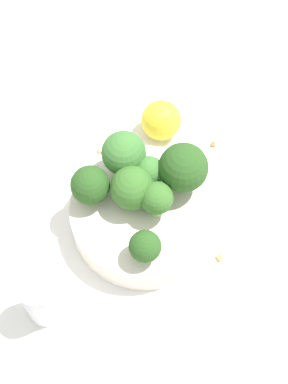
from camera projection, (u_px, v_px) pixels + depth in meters
ground_plane at (144, 224)px, 0.67m from camera, size 3.00×3.00×0.00m
bowl at (144, 215)px, 0.65m from camera, size 0.18×0.18×0.04m
broccoli_floret_0 at (132, 188)px, 0.60m from camera, size 0.05×0.05×0.06m
broccoli_floret_1 at (157, 199)px, 0.60m from camera, size 0.04×0.04×0.05m
broccoli_floret_2 at (90, 186)px, 0.61m from camera, size 0.05×0.05×0.05m
broccoli_floret_3 at (124, 154)px, 0.62m from camera, size 0.05×0.05×0.07m
broccoli_floret_4 at (148, 247)px, 0.57m from camera, size 0.04×0.04×0.04m
broccoli_floret_5 at (149, 172)px, 0.62m from camera, size 0.04×0.04×0.05m
broccoli_floret_6 at (183, 168)px, 0.61m from camera, size 0.06×0.06×0.07m
pepper_shaker at (41, 299)px, 0.57m from camera, size 0.04×0.04×0.08m
lemon_wedge at (161, 120)px, 0.71m from camera, size 0.05×0.05×0.05m
almond_crumb_0 at (42, 297)px, 0.61m from camera, size 0.01×0.01×0.01m
almond_crumb_1 at (220, 257)px, 0.64m from camera, size 0.01×0.01×0.01m
almond_crumb_2 at (174, 150)px, 0.72m from camera, size 0.01×0.01×0.01m
almond_crumb_3 at (99, 151)px, 0.72m from camera, size 0.01×0.01×0.01m
almond_crumb_4 at (213, 143)px, 0.72m from camera, size 0.01×0.01×0.01m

